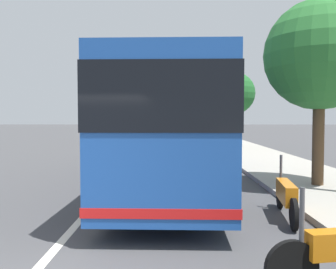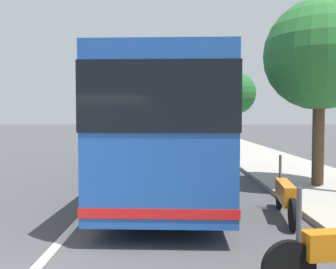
{
  "view_description": "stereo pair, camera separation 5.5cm",
  "coord_description": "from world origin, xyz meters",
  "px_view_note": "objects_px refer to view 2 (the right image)",
  "views": [
    {
      "loc": [
        -3.3,
        -1.83,
        2.09
      ],
      "look_at": [
        9.19,
        -1.76,
        1.51
      ],
      "focal_mm": 38.84,
      "sensor_mm": 36.0,
      "label": 1
    },
    {
      "loc": [
        -3.3,
        -1.88,
        2.09
      ],
      "look_at": [
        9.19,
        -1.76,
        1.51
      ],
      "focal_mm": 38.84,
      "sensor_mm": 36.0,
      "label": 2
    }
  ],
  "objects_px": {
    "car_side_street": "(142,129)",
    "roadside_tree_mid_block": "(320,55)",
    "motorcycle_by_tree": "(285,196)",
    "roadside_tree_far_block": "(235,94)",
    "coach_bus": "(171,123)",
    "car_oncoming": "(123,134)"
  },
  "relations": [
    {
      "from": "car_side_street",
      "to": "coach_bus",
      "type": "bearing_deg",
      "value": 2.11
    },
    {
      "from": "roadside_tree_far_block",
      "to": "roadside_tree_mid_block",
      "type": "bearing_deg",
      "value": -179.09
    },
    {
      "from": "roadside_tree_mid_block",
      "to": "roadside_tree_far_block",
      "type": "xyz_separation_m",
      "value": [
        12.87,
        0.21,
        -0.24
      ]
    },
    {
      "from": "motorcycle_by_tree",
      "to": "roadside_tree_far_block",
      "type": "distance_m",
      "value": 16.3
    },
    {
      "from": "motorcycle_by_tree",
      "to": "car_side_street",
      "type": "bearing_deg",
      "value": 17.22
    },
    {
      "from": "car_side_street",
      "to": "roadside_tree_far_block",
      "type": "distance_m",
      "value": 23.55
    },
    {
      "from": "roadside_tree_far_block",
      "to": "coach_bus",
      "type": "bearing_deg",
      "value": 160.8
    },
    {
      "from": "car_oncoming",
      "to": "roadside_tree_far_block",
      "type": "bearing_deg",
      "value": 53.16
    },
    {
      "from": "car_side_street",
      "to": "roadside_tree_far_block",
      "type": "relative_size",
      "value": 0.91
    },
    {
      "from": "motorcycle_by_tree",
      "to": "roadside_tree_far_block",
      "type": "xyz_separation_m",
      "value": [
        15.9,
        -1.68,
        3.16
      ]
    },
    {
      "from": "motorcycle_by_tree",
      "to": "car_oncoming",
      "type": "distance_m",
      "value": 23.93
    },
    {
      "from": "roadside_tree_mid_block",
      "to": "motorcycle_by_tree",
      "type": "bearing_deg",
      "value": 148.18
    },
    {
      "from": "motorcycle_by_tree",
      "to": "car_side_street",
      "type": "relative_size",
      "value": 0.49
    },
    {
      "from": "coach_bus",
      "to": "roadside_tree_mid_block",
      "type": "xyz_separation_m",
      "value": [
        -1.17,
        -4.28,
        1.94
      ]
    },
    {
      "from": "coach_bus",
      "to": "car_oncoming",
      "type": "xyz_separation_m",
      "value": [
        18.82,
        4.09,
        -1.19
      ]
    },
    {
      "from": "roadside_tree_mid_block",
      "to": "roadside_tree_far_block",
      "type": "height_order",
      "value": "roadside_tree_mid_block"
    },
    {
      "from": "roadside_tree_mid_block",
      "to": "roadside_tree_far_block",
      "type": "bearing_deg",
      "value": 0.91
    },
    {
      "from": "coach_bus",
      "to": "car_oncoming",
      "type": "height_order",
      "value": "coach_bus"
    },
    {
      "from": "car_side_street",
      "to": "roadside_tree_mid_block",
      "type": "relative_size",
      "value": 0.84
    },
    {
      "from": "car_side_street",
      "to": "motorcycle_by_tree",
      "type": "bearing_deg",
      "value": 4.98
    },
    {
      "from": "car_oncoming",
      "to": "car_side_street",
      "type": "xyz_separation_m",
      "value": [
        14.91,
        -0.39,
        -0.07
      ]
    },
    {
      "from": "motorcycle_by_tree",
      "to": "car_side_street",
      "type": "distance_m",
      "value": 38.42
    }
  ]
}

